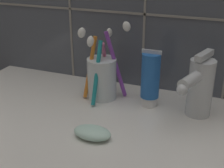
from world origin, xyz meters
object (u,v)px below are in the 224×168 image
(toothpaste_tube, at_px, (150,79))
(sink_faucet, at_px, (199,86))
(toothbrush_cup, at_px, (102,76))
(soap_bar, at_px, (94,133))

(toothpaste_tube, distance_m, sink_faucet, 0.10)
(toothbrush_cup, bearing_deg, sink_faucet, -2.02)
(toothbrush_cup, height_order, toothpaste_tube, toothbrush_cup)
(sink_faucet, xyz_separation_m, soap_bar, (-0.16, -0.15, -0.06))
(toothbrush_cup, bearing_deg, toothpaste_tube, -0.10)
(sink_faucet, bearing_deg, toothpaste_tube, -76.23)
(soap_bar, bearing_deg, toothpaste_tube, 69.47)
(toothpaste_tube, relative_size, soap_bar, 1.78)
(toothpaste_tube, height_order, soap_bar, toothpaste_tube)
(toothbrush_cup, height_order, soap_bar, toothbrush_cup)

